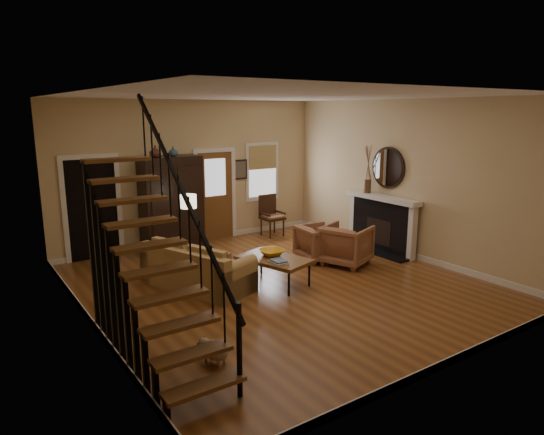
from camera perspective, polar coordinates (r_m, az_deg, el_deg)
room at (r=9.66m, az=-7.10°, el=3.13°), size 7.00×7.33×3.30m
staircase at (r=5.96m, az=-13.81°, el=-2.05°), size 0.94×2.80×3.20m
fireplace at (r=10.95m, az=12.91°, el=-0.08°), size 0.33×1.95×2.30m
armoire at (r=10.87m, az=-11.74°, el=1.56°), size 1.30×0.60×2.10m
vase_a at (r=10.49m, az=-13.59°, el=7.57°), size 0.24×0.24×0.25m
vase_b at (r=10.64m, az=-11.56°, el=7.62°), size 0.20×0.20×0.21m
sofa at (r=8.65m, az=-8.77°, el=-5.74°), size 1.51×2.20×0.75m
coffee_table at (r=8.74m, az=0.25°, el=-6.30°), size 1.09×1.45×0.49m
bowl at (r=8.79m, az=-0.03°, el=-4.13°), size 0.44×0.44×0.11m
books at (r=8.35m, az=0.74°, el=-5.20°), size 0.24×0.32×0.06m
armchair_left at (r=9.90m, az=8.72°, el=-3.20°), size 1.15×1.14×0.81m
armchair_right at (r=10.15m, az=5.53°, el=-2.97°), size 0.89×0.87×0.73m
floor_lamp at (r=9.96m, az=-9.69°, el=-1.36°), size 0.36×0.36×1.42m
side_chair at (r=11.99m, az=0.04°, el=0.20°), size 0.54×0.54×1.02m
dog at (r=6.23m, az=-6.66°, el=-15.40°), size 0.38×0.48×0.30m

